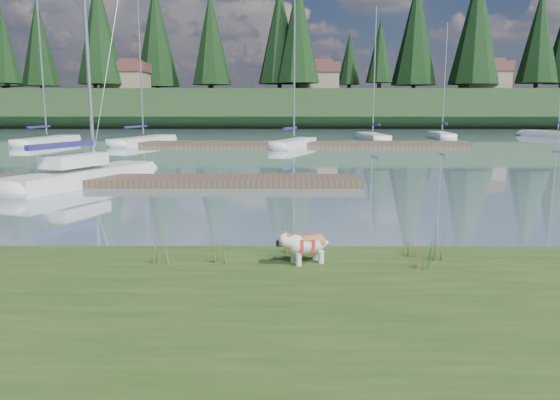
{
  "coord_description": "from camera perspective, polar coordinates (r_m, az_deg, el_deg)",
  "views": [
    {
      "loc": [
        1.12,
        -11.42,
        2.93
      ],
      "look_at": [
        1.04,
        -0.5,
        1.05
      ],
      "focal_mm": 35.0,
      "sensor_mm": 36.0,
      "label": 1
    }
  ],
  "objects": [
    {
      "name": "ground",
      "position": [
        41.54,
        -1.12,
        5.72
      ],
      "size": [
        200.0,
        200.0,
        0.0
      ],
      "primitive_type": "plane",
      "color": "#7A95A2",
      "rests_on": "ground"
    },
    {
      "name": "house_1",
      "position": [
        82.68,
        3.91,
        12.78
      ],
      "size": [
        6.3,
        5.3,
        4.65
      ],
      "color": "gray",
      "rests_on": "ridge"
    },
    {
      "name": "dock_near",
      "position": [
        21.24,
        -13.54,
        1.96
      ],
      "size": [
        16.0,
        2.0,
        0.3
      ],
      "primitive_type": "cube",
      "color": "#4C3D2C",
      "rests_on": "ground"
    },
    {
      "name": "mud_lip",
      "position": [
        10.29,
        -5.89,
        -6.45
      ],
      "size": [
        60.0,
        0.5,
        0.14
      ],
      "primitive_type": "cube",
      "color": "#33281C",
      "rests_on": "ground"
    },
    {
      "name": "house_2",
      "position": [
        85.56,
        20.63,
        12.09
      ],
      "size": [
        6.3,
        5.3,
        4.65
      ],
      "color": "gray",
      "rests_on": "ridge"
    },
    {
      "name": "weed_3",
      "position": [
        9.27,
        -12.37,
        -5.32
      ],
      "size": [
        0.17,
        0.14,
        0.5
      ],
      "color": "#475B23",
      "rests_on": "bank"
    },
    {
      "name": "conifer_6",
      "position": [
        84.57,
        19.83,
        16.73
      ],
      "size": [
        7.04,
        7.04,
        17.0
      ],
      "color": "#382619",
      "rests_on": "ridge"
    },
    {
      "name": "sailboat_bg_3",
      "position": [
        49.32,
        9.46,
        6.6
      ],
      "size": [
        2.16,
        7.8,
        11.34
      ],
      "rotation": [
        0.0,
        0.0,
        1.66
      ],
      "color": "white",
      "rests_on": "ground"
    },
    {
      "name": "weed_0",
      "position": [
        9.22,
        -6.45,
        -5.2
      ],
      "size": [
        0.17,
        0.14,
        0.51
      ],
      "color": "#475B23",
      "rests_on": "bank"
    },
    {
      "name": "dock_far",
      "position": [
        41.52,
        1.65,
        5.92
      ],
      "size": [
        26.0,
        2.2,
        0.3
      ],
      "primitive_type": "cube",
      "color": "#4C3D2C",
      "rests_on": "ground"
    },
    {
      "name": "weed_1",
      "position": [
        9.71,
        1.11,
        -4.23
      ],
      "size": [
        0.17,
        0.14,
        0.56
      ],
      "color": "#475B23",
      "rests_on": "bank"
    },
    {
      "name": "ridge",
      "position": [
        84.43,
        -0.33,
        9.47
      ],
      "size": [
        200.0,
        20.0,
        5.0
      ],
      "primitive_type": "cube",
      "color": "#1D3319",
      "rests_on": "ground"
    },
    {
      "name": "weed_5",
      "position": [
        9.63,
        16.1,
        -4.49
      ],
      "size": [
        0.17,
        0.14,
        0.66
      ],
      "color": "#475B23",
      "rests_on": "bank"
    },
    {
      "name": "sailboat_bg_4",
      "position": [
        53.04,
        16.43,
        6.56
      ],
      "size": [
        1.94,
        7.04,
        10.36
      ],
      "rotation": [
        0.0,
        0.0,
        1.49
      ],
      "color": "white",
      "rests_on": "ground"
    },
    {
      "name": "conifer_2",
      "position": [
        84.28,
        -18.41,
        16.52
      ],
      "size": [
        6.6,
        6.6,
        16.05
      ],
      "color": "#382619",
      "rests_on": "ridge"
    },
    {
      "name": "conifer_5",
      "position": [
        82.97,
        10.42,
        15.07
      ],
      "size": [
        3.96,
        3.96,
        10.35
      ],
      "color": "#382619",
      "rests_on": "ridge"
    },
    {
      "name": "sailboat_main",
      "position": [
        22.52,
        -18.92,
        2.84
      ],
      "size": [
        4.34,
        7.82,
        11.34
      ],
      "rotation": [
        0.0,
        0.0,
        1.19
      ],
      "color": "white",
      "rests_on": "ground"
    },
    {
      "name": "sailboat_bg_5",
      "position": [
        59.51,
        26.47,
        6.24
      ],
      "size": [
        5.33,
        7.61,
        11.31
      ],
      "rotation": [
        0.0,
        0.0,
        2.1
      ],
      "color": "white",
      "rests_on": "ground"
    },
    {
      "name": "house_0",
      "position": [
        84.75,
        -15.78,
        12.37
      ],
      "size": [
        6.3,
        5.3,
        4.65
      ],
      "color": "gray",
      "rests_on": "ridge"
    },
    {
      "name": "conifer_3",
      "position": [
        84.62,
        -7.4,
        15.66
      ],
      "size": [
        4.84,
        4.84,
        12.25
      ],
      "color": "#382619",
      "rests_on": "ridge"
    },
    {
      "name": "weed_4",
      "position": [
        9.07,
        14.91,
        -5.99
      ],
      "size": [
        0.17,
        0.14,
        0.41
      ],
      "color": "#475B23",
      "rests_on": "bank"
    },
    {
      "name": "weed_2",
      "position": [
        9.75,
        13.61,
        -4.43
      ],
      "size": [
        0.17,
        0.14,
        0.57
      ],
      "color": "#475B23",
      "rests_on": "bank"
    },
    {
      "name": "bulldog",
      "position": [
        9.1,
        2.72,
        -4.55
      ],
      "size": [
        0.92,
        0.61,
        0.54
      ],
      "rotation": [
        0.0,
        0.0,
        3.54
      ],
      "color": "silver",
      "rests_on": "bank"
    },
    {
      "name": "sailboat_bg_2",
      "position": [
        40.43,
        1.77,
        6.07
      ],
      "size": [
        3.83,
        7.08,
        10.7
      ],
      "rotation": [
        0.0,
        0.0,
        1.2
      ],
      "color": "white",
      "rests_on": "ground"
    },
    {
      "name": "conifer_1",
      "position": [
        92.49,
        -26.82,
        13.93
      ],
      "size": [
        4.4,
        4.4,
        11.3
      ],
      "color": "#382619",
      "rests_on": "ridge"
    },
    {
      "name": "sailboat_bg_0",
      "position": [
        46.95,
        -22.71,
        5.83
      ],
      "size": [
        2.67,
        8.34,
        11.86
      ],
      "rotation": [
        0.0,
        0.0,
        1.44
      ],
      "color": "white",
      "rests_on": "ground"
    },
    {
      "name": "bank",
      "position": [
        6.19,
        -10.53,
        -16.9
      ],
      "size": [
        60.0,
        9.0,
        0.35
      ],
      "primitive_type": "cube",
      "color": "#324C1C",
      "rests_on": "ground"
    },
    {
      "name": "sailboat_bg_1",
      "position": [
        44.92,
        -13.58,
        6.17
      ],
      "size": [
        3.99,
        8.8,
        12.84
      ],
      "rotation": [
        0.0,
        0.0,
        1.3
      ],
      "color": "white",
      "rests_on": "ground"
    },
    {
      "name": "conifer_4",
      "position": [
        78.11,
        1.89,
        17.24
      ],
      "size": [
        6.16,
        6.16,
        15.1
      ],
      "color": "#382619",
      "rests_on": "ridge"
    }
  ]
}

